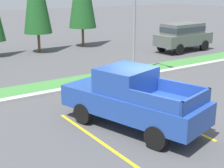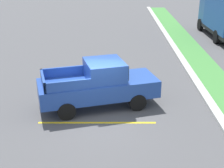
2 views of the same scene
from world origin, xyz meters
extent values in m
plane|color=#4C4C4F|center=(0.00, 0.00, 0.00)|extent=(120.00, 120.00, 0.00)
cube|color=yellow|center=(-2.51, -0.09, 0.00)|extent=(0.12, 4.80, 0.01)
cube|color=yellow|center=(0.59, -0.09, 0.00)|extent=(0.12, 4.80, 0.01)
cube|color=#B2B2AD|center=(0.00, 5.00, 0.07)|extent=(56.00, 0.40, 0.15)
cylinder|color=black|center=(-2.20, 1.17, 0.38)|extent=(0.48, 0.81, 0.76)
cylinder|color=black|center=(-0.56, 1.63, 0.38)|extent=(0.48, 0.81, 0.76)
cylinder|color=black|center=(-1.35, -1.81, 0.38)|extent=(0.48, 0.81, 0.76)
cylinder|color=black|center=(0.28, -1.35, 0.38)|extent=(0.48, 0.81, 0.76)
cube|color=#23479E|center=(-0.96, -0.09, 0.88)|extent=(3.24, 5.52, 0.76)
cube|color=#23479E|center=(-1.04, 0.20, 1.68)|extent=(2.13, 2.02, 0.84)
cube|color=#2D3842|center=(-1.26, 0.99, 1.73)|extent=(1.57, 0.50, 0.63)
cube|color=#23479E|center=(-1.38, -1.72, 1.48)|extent=(0.61, 1.86, 0.44)
cube|color=#23479E|center=(0.25, -1.25, 1.48)|extent=(0.61, 1.86, 0.44)
cube|color=#23479E|center=(-0.32, -2.35, 1.48)|extent=(1.76, 0.59, 0.44)
cube|color=silver|center=(-1.65, 2.36, 0.64)|extent=(1.78, 0.65, 0.28)
cylinder|color=black|center=(-15.98, 8.32, 0.50)|extent=(1.01, 0.32, 1.00)
cylinder|color=black|center=(-11.58, 8.42, 0.50)|extent=(1.01, 0.32, 1.00)
cube|color=#262626|center=(-13.41, 9.48, 0.65)|extent=(6.85, 2.46, 0.30)
cube|color=#285693|center=(-15.96, 9.42, 1.75)|extent=(1.65, 2.34, 1.90)
cube|color=#2D3842|center=(-16.78, 9.40, 2.00)|extent=(0.11, 2.10, 0.90)
camera|label=1|loc=(-7.69, -8.80, 4.79)|focal=54.24mm
camera|label=2|loc=(12.02, 0.52, 6.46)|focal=51.30mm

